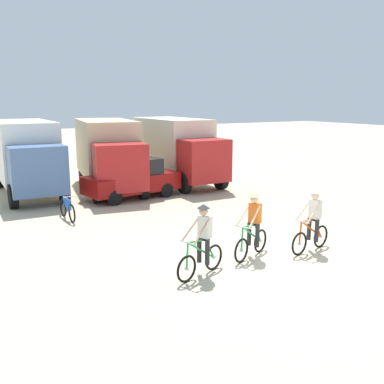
# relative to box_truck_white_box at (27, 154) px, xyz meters

# --- Properties ---
(ground_plane) EXTENTS (120.00, 120.00, 0.00)m
(ground_plane) POSITION_rel_box_truck_white_box_xyz_m (4.25, -12.58, -1.87)
(ground_plane) COLOR beige
(box_truck_white_box) EXTENTS (2.55, 6.81, 3.35)m
(box_truck_white_box) POSITION_rel_box_truck_white_box_xyz_m (0.00, 0.00, 0.00)
(box_truck_white_box) COLOR white
(box_truck_white_box) RESTS_ON ground
(box_truck_tan_camper) EXTENTS (3.41, 7.04, 3.35)m
(box_truck_tan_camper) POSITION_rel_box_truck_white_box_xyz_m (3.61, -0.90, 0.00)
(box_truck_tan_camper) COLOR #CCB78E
(box_truck_tan_camper) RESTS_ON ground
(box_truck_cream_rv) EXTENTS (2.45, 6.77, 3.35)m
(box_truck_cream_rv) POSITION_rel_box_truck_white_box_xyz_m (7.36, -0.90, 0.00)
(box_truck_cream_rv) COLOR beige
(box_truck_cream_rv) RESTS_ON ground
(sedan_parked) EXTENTS (4.41, 2.35, 1.76)m
(sedan_parked) POSITION_rel_box_truck_white_box_xyz_m (3.85, -3.30, -0.99)
(sedan_parked) COLOR maroon
(sedan_parked) RESTS_ON ground
(cyclist_orange_shirt) EXTENTS (1.65, 0.72, 1.82)m
(cyclist_orange_shirt) POSITION_rel_box_truck_white_box_xyz_m (1.91, -12.44, -1.03)
(cyclist_orange_shirt) COLOR black
(cyclist_orange_shirt) RESTS_ON ground
(cyclist_cowboy_hat) EXTENTS (1.62, 0.79, 1.82)m
(cyclist_cowboy_hat) POSITION_rel_box_truck_white_box_xyz_m (3.82, -12.01, -1.03)
(cyclist_cowboy_hat) COLOR black
(cyclist_cowboy_hat) RESTS_ON ground
(cyclist_near_camera) EXTENTS (1.71, 0.55, 1.82)m
(cyclist_near_camera) POSITION_rel_box_truck_white_box_xyz_m (5.60, -12.48, -1.03)
(cyclist_near_camera) COLOR black
(cyclist_near_camera) RESTS_ON ground
(bicycle_spare) EXTENTS (0.50, 1.73, 0.97)m
(bicycle_spare) POSITION_rel_box_truck_white_box_xyz_m (0.36, -5.50, -1.48)
(bicycle_spare) COLOR black
(bicycle_spare) RESTS_ON ground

